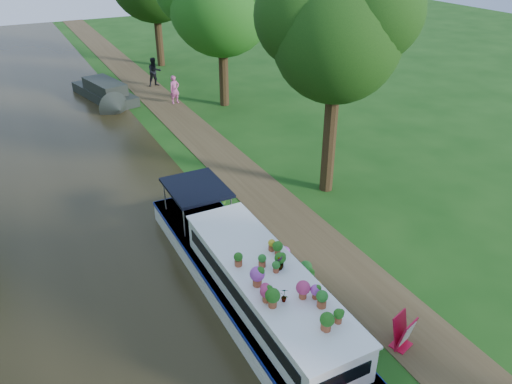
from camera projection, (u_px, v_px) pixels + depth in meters
The scene contains 10 objects.
ground at pixel (283, 249), 17.23m from camera, with size 100.00×100.00×0.00m, color #143E0F.
canal_water at pixel (109, 302), 14.80m from camera, with size 10.00×100.00×0.02m, color black.
towpath at pixel (313, 240), 17.70m from camera, with size 2.20×100.00×0.03m, color #42351F.
plant_boat at pixel (267, 301), 13.61m from camera, with size 2.29×13.52×2.28m.
tree_near_overhang at pixel (336, 27), 17.99m from camera, with size 5.52×5.28×8.99m.
second_boat at pixel (106, 93), 31.22m from camera, with size 3.11×6.83×1.26m.
sandwich_board at pixel (403, 334), 13.06m from camera, with size 0.64×0.64×0.96m.
pedestrian_pink at pixel (175, 90), 30.54m from camera, with size 0.62×0.41×1.71m, color pink.
pedestrian_dark at pixel (154, 72), 33.68m from camera, with size 0.94×0.73×1.93m, color black.
verge_plant at pixel (223, 199), 19.87m from camera, with size 0.41×0.36×0.46m, color #2E5D1B.
Camera 1 is at (-7.35, -12.17, 9.97)m, focal length 35.00 mm.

